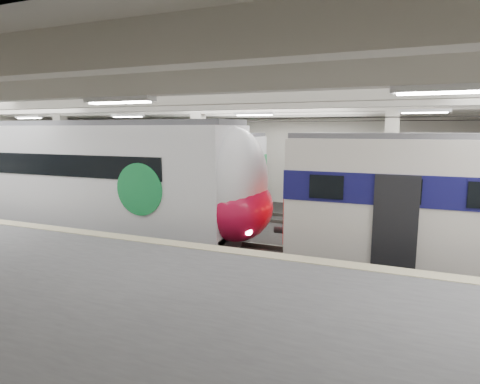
% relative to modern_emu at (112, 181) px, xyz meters
% --- Properties ---
extents(station_hall, '(36.00, 24.00, 5.75)m').
position_rel_modern_emu_xyz_m(station_hall, '(5.34, -1.74, 0.94)').
color(station_hall, black).
rests_on(station_hall, ground).
extents(modern_emu, '(14.64, 3.02, 4.68)m').
position_rel_modern_emu_xyz_m(modern_emu, '(0.00, 0.00, 0.00)').
color(modern_emu, white).
rests_on(modern_emu, ground).
extents(far_train, '(12.98, 3.09, 4.16)m').
position_rel_modern_emu_xyz_m(far_train, '(-2.22, 5.50, -0.15)').
color(far_train, white).
rests_on(far_train, ground).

